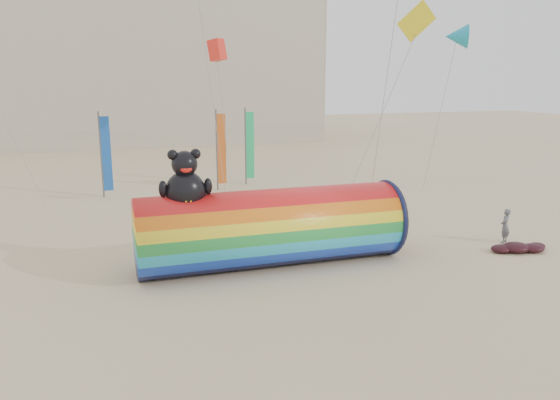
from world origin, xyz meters
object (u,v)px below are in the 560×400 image
object	(u,v)px
hotel_building	(35,46)
kite_handler	(505,226)
windsock_assembly	(271,225)
fabric_bundle	(519,247)

from	to	relation	value
hotel_building	kite_handler	distance (m)	51.79
windsock_assembly	kite_handler	size ratio (longest dim) A/B	6.70
kite_handler	fabric_bundle	bearing A→B (deg)	45.61
windsock_assembly	fabric_bundle	xyz separation A→B (m)	(10.40, -1.73, -1.40)
hotel_building	fabric_bundle	size ratio (longest dim) A/B	23.06
windsock_assembly	kite_handler	xyz separation A→B (m)	(10.65, -0.52, -0.81)
windsock_assembly	hotel_building	bearing A→B (deg)	104.79
windsock_assembly	fabric_bundle	distance (m)	10.64
hotel_building	kite_handler	size ratio (longest dim) A/B	39.30
hotel_building	windsock_assembly	distance (m)	47.47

